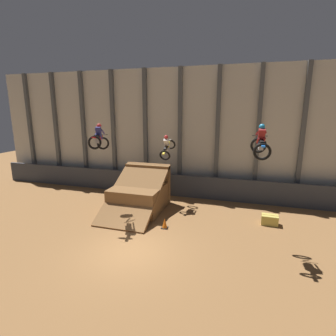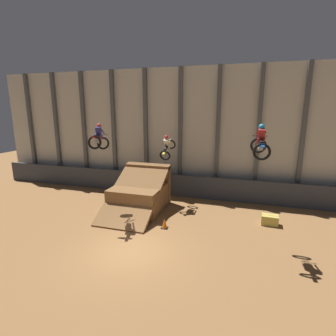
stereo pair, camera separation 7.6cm
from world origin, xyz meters
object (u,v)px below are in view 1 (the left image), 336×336
at_px(hay_bale_trackside, 270,220).
at_px(rider_bike_center_air, 167,147).
at_px(rider_bike_right_air, 261,143).
at_px(dirt_ramp, 140,194).
at_px(traffic_cone_near_ramp, 165,223).
at_px(rider_bike_left_air, 99,139).

bearing_deg(hay_bale_trackside, rider_bike_center_air, 167.10).
bearing_deg(hay_bale_trackside, rider_bike_right_air, -108.32).
height_order(dirt_ramp, rider_bike_center_air, rider_bike_center_air).
bearing_deg(rider_bike_center_air, hay_bale_trackside, -13.18).
relative_size(dirt_ramp, rider_bike_center_air, 2.74).
bearing_deg(rider_bike_right_air, hay_bale_trackside, 67.13).
bearing_deg(dirt_ramp, hay_bale_trackside, -1.70).
bearing_deg(traffic_cone_near_ramp, rider_bike_center_air, 104.83).
bearing_deg(traffic_cone_near_ramp, dirt_ramp, 135.21).
relative_size(rider_bike_center_air, traffic_cone_near_ramp, 3.20).
distance_m(rider_bike_left_air, rider_bike_right_air, 8.48).
height_order(dirt_ramp, traffic_cone_near_ramp, dirt_ramp).
bearing_deg(traffic_cone_near_ramp, rider_bike_left_air, 179.66).
bearing_deg(rider_bike_left_air, hay_bale_trackside, -0.07).
bearing_deg(rider_bike_left_air, rider_bike_center_air, 39.06).
xyz_separation_m(rider_bike_right_air, hay_bale_trackside, (0.94, 2.84, -4.68)).
distance_m(dirt_ramp, rider_bike_center_air, 3.58).
bearing_deg(hay_bale_trackside, rider_bike_left_air, -167.11).
height_order(dirt_ramp, hay_bale_trackside, dirt_ramp).
xyz_separation_m(rider_bike_left_air, traffic_cone_near_ramp, (3.82, -0.02, -4.53)).
xyz_separation_m(rider_bike_center_air, traffic_cone_near_ramp, (0.97, -3.67, -3.70)).
height_order(traffic_cone_near_ramp, hay_bale_trackside, traffic_cone_near_ramp).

